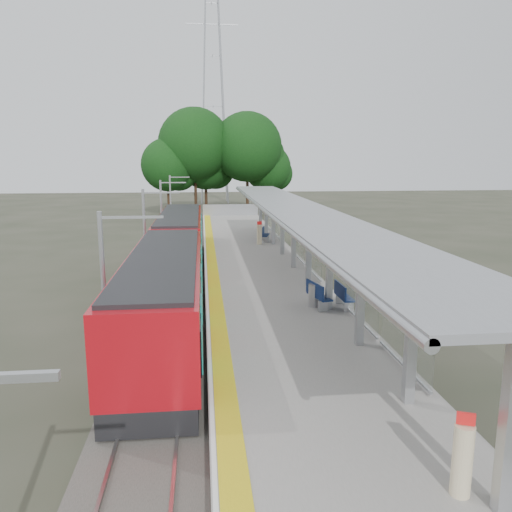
% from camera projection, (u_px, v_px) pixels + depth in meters
% --- Properties ---
extents(ground, '(200.00, 200.00, 0.00)m').
position_uv_depth(ground, '(352.00, 495.00, 10.61)').
color(ground, '#474438').
rests_on(ground, ground).
extents(trackbed, '(3.00, 70.00, 0.24)m').
position_uv_depth(trackbed, '(179.00, 277.00, 29.63)').
color(trackbed, '#59544C').
rests_on(trackbed, ground).
extents(platform, '(6.00, 50.00, 1.00)m').
position_uv_depth(platform, '(254.00, 269.00, 30.03)').
color(platform, gray).
rests_on(platform, ground).
extents(tactile_strip, '(0.60, 50.00, 0.02)m').
position_uv_depth(tactile_strip, '(212.00, 262.00, 29.67)').
color(tactile_strip, yellow).
rests_on(tactile_strip, platform).
extents(end_fence, '(6.00, 0.10, 1.20)m').
position_uv_depth(end_fence, '(231.00, 210.00, 54.17)').
color(end_fence, '#9EA0A5').
rests_on(end_fence, platform).
extents(train, '(2.74, 27.60, 3.62)m').
position_uv_depth(train, '(175.00, 259.00, 25.29)').
color(train, black).
rests_on(train, ground).
extents(canopy, '(3.27, 38.00, 3.66)m').
position_uv_depth(canopy, '(293.00, 215.00, 25.77)').
color(canopy, '#9EA0A5').
rests_on(canopy, platform).
extents(pylon, '(8.00, 4.00, 38.00)m').
position_uv_depth(pylon, '(213.00, 81.00, 78.11)').
color(pylon, '#9EA0A5').
rests_on(pylon, ground).
extents(tree_cluster, '(18.72, 9.40, 13.27)m').
position_uv_depth(tree_cluster, '(216.00, 153.00, 61.74)').
color(tree_cluster, '#382316').
rests_on(tree_cluster, ground).
extents(catenary_masts, '(2.08, 48.16, 5.40)m').
position_uv_depth(catenary_masts, '(146.00, 234.00, 27.94)').
color(catenary_masts, '#9EA0A5').
rests_on(catenary_masts, ground).
extents(bench_near, '(0.50, 1.52, 1.03)m').
position_uv_depth(bench_near, '(343.00, 295.00, 20.47)').
color(bench_near, navy).
rests_on(bench_near, platform).
extents(bench_mid, '(0.82, 1.60, 1.05)m').
position_uv_depth(bench_mid, '(317.00, 294.00, 20.52)').
color(bench_mid, navy).
rests_on(bench_mid, platform).
extents(bench_far, '(0.87, 1.61, 1.05)m').
position_uv_depth(bench_far, '(264.00, 234.00, 37.08)').
color(bench_far, navy).
rests_on(bench_far, platform).
extents(info_pillar_near, '(0.36, 0.36, 1.62)m').
position_uv_depth(info_pillar_near, '(462.00, 460.00, 8.98)').
color(info_pillar_near, beige).
rests_on(info_pillar_near, platform).
extents(info_pillar_far, '(0.37, 0.37, 1.66)m').
position_uv_depth(info_pillar_far, '(259.00, 234.00, 35.71)').
color(info_pillar_far, beige).
rests_on(info_pillar_far, platform).
extents(litter_bin, '(0.52, 0.52, 0.97)m').
position_uv_depth(litter_bin, '(314.00, 295.00, 20.65)').
color(litter_bin, '#9EA0A5').
rests_on(litter_bin, platform).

